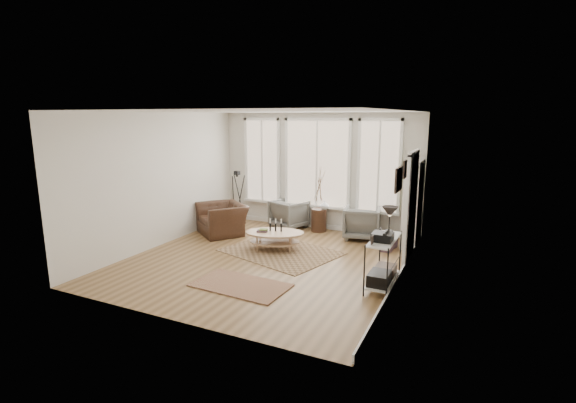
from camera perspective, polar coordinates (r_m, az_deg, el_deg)
The scene contains 17 objects.
room at distance 8.03m, azimuth -2.91°, elevation 1.64°, with size 5.50×5.54×2.90m.
bay_window at distance 10.43m, azimuth 3.97°, elevation 4.95°, with size 4.14×0.12×2.24m.
door at distance 8.35m, azimuth 16.54°, elevation -0.56°, with size 0.09×1.06×2.22m.
bookcase at distance 9.45m, azimuth 16.70°, elevation -0.23°, with size 0.31×0.85×2.06m.
low_shelf at distance 7.17m, azimuth 12.92°, elevation -7.43°, with size 0.38×1.08×1.30m.
wall_art at distance 6.84m, azimuth 15.11°, elevation 3.33°, with size 0.04×0.88×0.44m.
rug_main at distance 8.85m, azimuth -1.01°, elevation -6.89°, with size 2.25×1.68×0.01m, color brown.
rug_runner at distance 7.23m, azimuth -6.52°, elevation -11.26°, with size 1.61×0.90×0.01m, color brown.
coffee_table at distance 8.92m, azimuth -1.89°, elevation -4.71°, with size 1.43×1.15×0.57m.
armchair_left at distance 10.64m, azimuth 0.19°, elevation -1.71°, with size 0.77×0.80×0.73m, color slate.
armchair_right at distance 9.87m, azimuth 10.09°, elevation -2.85°, with size 0.81×0.83×0.76m, color slate.
side_table at distance 10.26m, azimuth 4.29°, elevation 0.07°, with size 0.38×0.38×1.59m.
vase at distance 10.23m, azimuth 5.00°, elevation -0.47°, with size 0.21×0.21×0.22m, color silver.
accent_chair at distance 10.22m, azimuth -8.97°, elevation -2.38°, with size 1.13×0.99×0.73m, color #3C2418.
tripod_camera at distance 11.03m, azimuth -6.91°, elevation 0.23°, with size 0.50×0.50×1.41m.
book_stack_near at distance 9.37m, azimuth 13.71°, elevation -5.57°, with size 0.24×0.31×0.20m, color brown.
book_stack_far at distance 9.13m, azimuth 13.37°, elevation -6.11°, with size 0.21×0.26×0.17m, color brown.
Camera 1 is at (3.75, -6.94, 2.82)m, focal length 26.00 mm.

